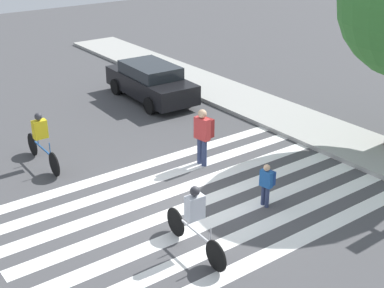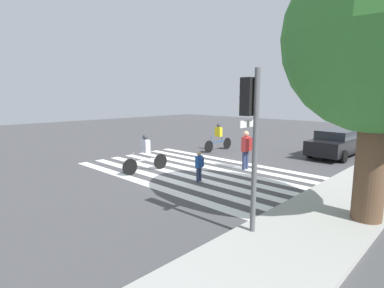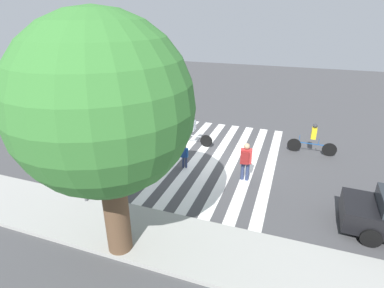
# 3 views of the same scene
# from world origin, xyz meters

# --- Properties ---
(ground_plane) EXTENTS (60.00, 60.00, 0.00)m
(ground_plane) POSITION_xyz_m (0.00, 0.00, 0.00)
(ground_plane) COLOR #444447
(sidewalk_curb) EXTENTS (36.00, 2.50, 0.14)m
(sidewalk_curb) POSITION_xyz_m (0.00, 6.25, 0.07)
(sidewalk_curb) COLOR #9E9E99
(sidewalk_curb) RESTS_ON ground_plane
(crosswalk_stripes) EXTENTS (5.88, 10.00, 0.01)m
(crosswalk_stripes) POSITION_xyz_m (0.00, 0.00, 0.00)
(crosswalk_stripes) COLOR white
(crosswalk_stripes) RESTS_ON ground_plane
(traffic_light) EXTENTS (0.60, 0.50, 3.85)m
(traffic_light) POSITION_xyz_m (3.63, 5.24, 2.70)
(traffic_light) COLOR #515456
(traffic_light) RESTS_ON ground_plane
(street_tree) EXTENTS (4.60, 4.60, 6.94)m
(street_tree) POSITION_xyz_m (1.05, 7.10, 4.59)
(street_tree) COLOR brown
(street_tree) RESTS_ON ground_plane
(pedestrian_adult_blue_shirt) EXTENTS (0.51, 0.45, 1.74)m
(pedestrian_adult_blue_shirt) POSITION_xyz_m (-1.76, 1.59, 1.02)
(pedestrian_adult_blue_shirt) COLOR navy
(pedestrian_adult_blue_shirt) RESTS_ON ground_plane
(pedestrian_adult_yellow_jacket) EXTENTS (0.35, 0.31, 1.17)m
(pedestrian_adult_yellow_jacket) POSITION_xyz_m (1.12, 1.40, 0.69)
(pedestrian_adult_yellow_jacket) COLOR navy
(pedestrian_adult_yellow_jacket) RESTS_ON ground_plane
(cyclist_mid_street) EXTENTS (2.43, 0.40, 1.65)m
(cyclist_mid_street) POSITION_xyz_m (-4.53, -2.24, 0.87)
(cyclist_mid_street) COLOR black
(cyclist_mid_street) RESTS_ON ground_plane
(cyclist_near_curb) EXTENTS (2.28, 0.41, 1.64)m
(cyclist_near_curb) POSITION_xyz_m (1.64, -1.27, 0.87)
(cyclist_near_curb) COLOR black
(cyclist_near_curb) RESTS_ON ground_plane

